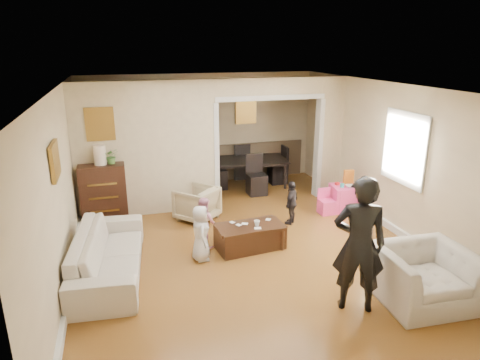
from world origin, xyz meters
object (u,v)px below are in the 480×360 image
object	(u,v)px
armchair_back	(197,204)
armchair_front	(424,277)
child_kneel_b	(204,222)
child_toddler	(292,203)
play_table	(344,198)
child_kneel_a	(201,233)
coffee_cup	(257,223)
adult_person	(359,245)
coffee_table	(250,237)
dining_table	(248,173)
table_lamp	(100,155)
sofa	(109,253)
dresser	(104,194)
cyan_cup	(342,185)

from	to	relation	value
armchair_back	armchair_front	bearing A→B (deg)	80.54
child_kneel_b	child_toddler	size ratio (longest dim) A/B	1.02
play_table	child_kneel_a	size ratio (longest dim) A/B	0.59
armchair_back	coffee_cup	size ratio (longest dim) A/B	7.19
play_table	adult_person	world-z (taller)	adult_person
coffee_table	dining_table	xyz separation A→B (m)	(0.95, 3.14, 0.12)
child_kneel_a	table_lamp	bearing A→B (deg)	39.92
coffee_table	adult_person	world-z (taller)	adult_person
armchair_back	adult_person	size ratio (longest dim) A/B	0.40
play_table	child_kneel_a	world-z (taller)	child_kneel_a
sofa	child_kneel_b	distance (m)	1.61
armchair_back	table_lamp	bearing A→B (deg)	-54.46
dresser	dining_table	distance (m)	3.51
coffee_cup	child_toddler	bearing A→B (deg)	40.10
sofa	play_table	world-z (taller)	sofa
armchair_front	sofa	bearing A→B (deg)	157.65
armchair_front	dresser	size ratio (longest dim) A/B	1.00
armchair_front	dresser	bearing A→B (deg)	138.79
coffee_table	coffee_cup	world-z (taller)	coffee_cup
table_lamp	adult_person	xyz separation A→B (m)	(3.06, -3.78, -0.43)
sofa	coffee_table	xyz separation A→B (m)	(2.22, 0.22, -0.13)
coffee_table	child_kneel_a	size ratio (longest dim) A/B	1.22
dining_table	child_kneel_b	distance (m)	3.29
armchair_back	table_lamp	size ratio (longest dim) A/B	1.96
dining_table	child_kneel_b	size ratio (longest dim) A/B	2.13
coffee_table	coffee_cup	bearing A→B (deg)	-26.57
sofa	child_kneel_a	size ratio (longest dim) A/B	2.55
armchair_front	coffee_table	distance (m)	2.69
play_table	child_kneel_a	xyz separation A→B (m)	(-3.22, -1.26, 0.19)
armchair_back	dining_table	world-z (taller)	armchair_back
armchair_back	cyan_cup	distance (m)	2.91
play_table	cyan_cup	size ratio (longest dim) A/B	6.53
coffee_cup	table_lamp	bearing A→B (deg)	142.01
sofa	armchair_front	bearing A→B (deg)	-109.95
play_table	child_kneel_b	world-z (taller)	child_kneel_b
table_lamp	child_kneel_a	world-z (taller)	table_lamp
dining_table	adult_person	bearing A→B (deg)	-84.85
sofa	dining_table	xyz separation A→B (m)	(3.18, 3.36, -0.01)
sofa	dining_table	size ratio (longest dim) A/B	1.25
coffee_table	adult_person	distance (m)	2.21
dining_table	child_kneel_b	world-z (taller)	child_kneel_b
armchair_front	child_toddler	distance (m)	2.92
armchair_back	coffee_cup	xyz separation A→B (m)	(0.71, -1.50, 0.13)
dresser	child_kneel_b	bearing A→B (deg)	-43.65
child_kneel_a	child_kneel_b	bearing A→B (deg)	-14.73
table_lamp	child_kneel_b	world-z (taller)	table_lamp
sofa	child_kneel_b	xyz separation A→B (m)	(1.52, 0.52, 0.10)
dresser	dining_table	world-z (taller)	dresser
adult_person	child_kneel_b	xyz separation A→B (m)	(-1.47, 2.26, -0.46)
coffee_table	child_kneel_a	distance (m)	0.90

